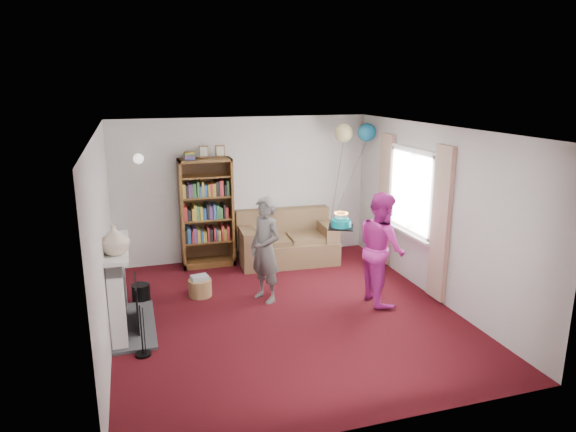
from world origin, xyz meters
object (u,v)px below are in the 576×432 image
object	(u,v)px
bookcase	(206,213)
person_striped	(265,250)
person_magenta	(381,248)
birthday_cake	(341,223)
sofa	(286,242)

from	to	relation	value
bookcase	person_striped	bearing A→B (deg)	-72.01
person_magenta	person_striped	bearing A→B (deg)	73.46
person_striped	birthday_cake	distance (m)	1.14
birthday_cake	person_striped	bearing A→B (deg)	167.01
bookcase	person_magenta	bearing A→B (deg)	-46.98
bookcase	sofa	size ratio (longest dim) A/B	1.23
person_striped	person_magenta	xyz separation A→B (m)	(1.56, -0.52, 0.04)
bookcase	birthday_cake	size ratio (longest dim) A/B	5.98
sofa	bookcase	bearing A→B (deg)	173.30
person_striped	birthday_cake	size ratio (longest dim) A/B	4.44
bookcase	person_magenta	xyz separation A→B (m)	(2.13, -2.28, -0.11)
person_striped	sofa	bearing A→B (deg)	127.11
bookcase	sofa	world-z (taller)	bookcase
sofa	person_striped	world-z (taller)	person_striped
sofa	birthday_cake	size ratio (longest dim) A/B	4.88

